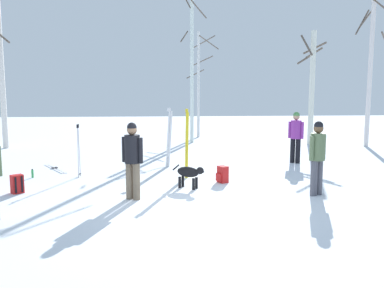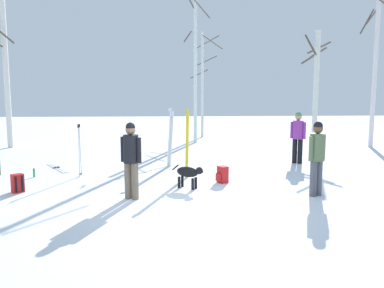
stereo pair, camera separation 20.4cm
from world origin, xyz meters
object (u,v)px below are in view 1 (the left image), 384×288
Objects in this scene: birch_tree_1 at (192,61)px; backpack_0 at (223,175)px; water_bottle_0 at (32,174)px; backpack_2 at (17,184)px; person_3 at (132,156)px; ski_pair_lying_0 at (55,169)px; birch_tree_0 at (1,73)px; person_2 at (317,153)px; birch_tree_4 at (371,53)px; ski_poles_0 at (79,149)px; dog at (190,173)px; person_1 at (296,134)px; ski_pair_planted_1 at (169,138)px; birch_tree_2 at (199,82)px; ski_pair_planted_0 at (187,144)px; birch_tree_3 at (312,85)px.

backpack_0 is at bearing -88.72° from birch_tree_1.
backpack_2 is at bearing -83.91° from water_bottle_0.
ski_pair_lying_0 is (-2.67, 3.68, -0.97)m from person_3.
birch_tree_0 is 0.83× the size of birch_tree_1.
person_2 is 9.94m from birch_tree_4.
person_3 is 1.16× the size of ski_poles_0.
person_3 reaches higher than water_bottle_0.
dog is 0.52× the size of ski_poles_0.
ski_pair_planted_1 reaches higher than person_1.
backpack_2 is (-5.00, -0.71, 0.00)m from backpack_0.
ski_pair_lying_0 is (-7.76, -0.47, -0.97)m from person_1.
person_2 is 0.32× the size of birch_tree_2.
birch_tree_4 is (8.21, 5.78, 3.03)m from ski_pair_planted_0.
backpack_0 reaches higher than water_bottle_0.
person_3 is at bearing -102.12° from birch_tree_2.
ski_pair_planted_0 is at bearing -97.19° from birch_tree_2.
birch_tree_0 is at bearing -157.57° from birch_tree_2.
dog is 11.36m from birch_tree_4.
ski_pair_lying_0 is 0.31× the size of birch_tree_3.
birch_tree_4 is (2.18, -0.94, 1.31)m from birch_tree_3.
birch_tree_0 is at bearing 140.22° from person_2.
birch_tree_0 is (-5.96, 8.50, 2.14)m from person_3.
ski_poles_0 is at bearing -144.94° from birch_tree_3.
birch_tree_2 is at bearing 146.00° from birch_tree_3.
birch_tree_3 is at bearing 31.71° from water_bottle_0.
ski_poles_0 is 7.76m from birch_tree_0.
birch_tree_2 reaches higher than backpack_2.
person_3 is at bearing -140.47° from birch_tree_4.
birch_tree_1 is at bearing 78.22° from person_3.
person_2 reaches higher than dog.
water_bottle_0 is at bearing 160.14° from dog.
dog is at bearing -139.68° from birch_tree_4.
person_3 is at bearing -54.11° from ski_pair_lying_0.
birch_tree_0 is (-6.84, 4.72, 2.19)m from ski_pair_planted_1.
water_bottle_0 reaches higher than ski_pair_lying_0.
ski_pair_planted_1 is 6.75m from birch_tree_1.
ski_pair_planted_0 reaches higher than person_2.
birch_tree_3 is at bearing 37.75° from ski_pair_planted_1.
birch_tree_1 is at bearing 85.36° from dog.
person_1 is at bearing 13.96° from ski_poles_0.
backpack_0 is 0.08× the size of birch_tree_2.
ski_pair_lying_0 is 3.57× the size of backpack_2.
birch_tree_2 is at bearing 22.43° from birch_tree_0.
person_3 is 0.22× the size of birch_tree_4.
water_bottle_0 is 0.03× the size of birch_tree_1.
person_2 is at bearing 0.57° from person_3.
ski_pair_planted_1 reaches higher than water_bottle_0.
person_1 is 4.00m from backpack_0.
birch_tree_4 is at bearing 30.05° from backpack_2.
ski_pair_planted_1 is 0.26× the size of birch_tree_1.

